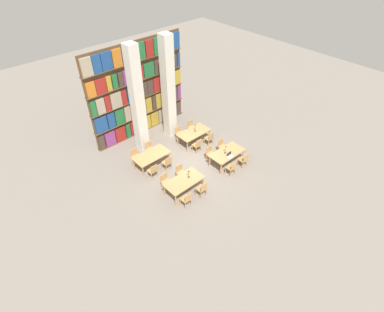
{
  "coord_description": "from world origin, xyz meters",
  "views": [
    {
      "loc": [
        -8.12,
        -9.1,
        10.72
      ],
      "look_at": [
        0.0,
        -0.13,
        0.66
      ],
      "focal_mm": 28.0,
      "sensor_mm": 36.0,
      "label": 1
    }
  ],
  "objects_px": {
    "chair_6": "(244,159)",
    "reading_table_2": "(151,156)",
    "reading_table_0": "(184,182)",
    "desk_lamp_1": "(226,148)",
    "laptop": "(230,155)",
    "chair_10": "(167,162)",
    "reading_table_1": "(227,154)",
    "chair_14": "(210,138)",
    "pillar_left": "(137,101)",
    "chair_5": "(210,153)",
    "desk_lamp_2": "(195,127)",
    "chair_7": "(222,146)",
    "chair_8": "(153,170)",
    "chair_0": "(187,199)",
    "chair_13": "(179,133)",
    "chair_3": "(181,172)",
    "chair_11": "(150,149)",
    "chair_15": "(191,127)",
    "chair_9": "(135,156)",
    "pillar_center": "(168,89)",
    "desk_lamp_0": "(189,173)",
    "chair_12": "(197,145)",
    "chair_2": "(202,189)",
    "chair_1": "(165,181)",
    "chair_4": "(232,167)"
  },
  "relations": [
    {
      "from": "chair_13",
      "to": "chair_11",
      "type": "bearing_deg",
      "value": 1.29
    },
    {
      "from": "chair_0",
      "to": "chair_14",
      "type": "xyz_separation_m",
      "value": [
        4.09,
        2.65,
        0.0
      ]
    },
    {
      "from": "chair_6",
      "to": "chair_12",
      "type": "distance_m",
      "value": 2.75
    },
    {
      "from": "chair_0",
      "to": "chair_13",
      "type": "relative_size",
      "value": 1.0
    },
    {
      "from": "reading_table_2",
      "to": "reading_table_0",
      "type": "bearing_deg",
      "value": -89.8
    },
    {
      "from": "pillar_left",
      "to": "chair_11",
      "type": "height_order",
      "value": "pillar_left"
    },
    {
      "from": "chair_7",
      "to": "chair_8",
      "type": "bearing_deg",
      "value": -13.23
    },
    {
      "from": "reading_table_1",
      "to": "chair_14",
      "type": "relative_size",
      "value": 2.2
    },
    {
      "from": "chair_2",
      "to": "chair_7",
      "type": "xyz_separation_m",
      "value": [
        3.12,
        1.64,
        0.0
      ]
    },
    {
      "from": "chair_1",
      "to": "chair_4",
      "type": "xyz_separation_m",
      "value": [
        3.14,
        -1.5,
        0.0
      ]
    },
    {
      "from": "desk_lamp_1",
      "to": "chair_6",
      "type": "bearing_deg",
      "value": -54.39
    },
    {
      "from": "chair_0",
      "to": "chair_9",
      "type": "bearing_deg",
      "value": 90.01
    },
    {
      "from": "chair_8",
      "to": "chair_9",
      "type": "height_order",
      "value": "same"
    },
    {
      "from": "desk_lamp_2",
      "to": "laptop",
      "type": "bearing_deg",
      "value": -93.62
    },
    {
      "from": "pillar_left",
      "to": "chair_5",
      "type": "xyz_separation_m",
      "value": [
        2.08,
        -3.41,
        -2.53
      ]
    },
    {
      "from": "reading_table_1",
      "to": "chair_15",
      "type": "distance_m",
      "value": 3.4
    },
    {
      "from": "chair_7",
      "to": "desk_lamp_2",
      "type": "bearing_deg",
      "value": -77.08
    },
    {
      "from": "chair_5",
      "to": "chair_11",
      "type": "bearing_deg",
      "value": -48.95
    },
    {
      "from": "reading_table_2",
      "to": "chair_5",
      "type": "bearing_deg",
      "value": -33.53
    },
    {
      "from": "laptop",
      "to": "chair_12",
      "type": "height_order",
      "value": "laptop"
    },
    {
      "from": "chair_6",
      "to": "reading_table_2",
      "type": "height_order",
      "value": "chair_6"
    },
    {
      "from": "chair_13",
      "to": "desk_lamp_2",
      "type": "distance_m",
      "value": 1.13
    },
    {
      "from": "reading_table_1",
      "to": "chair_13",
      "type": "bearing_deg",
      "value": 98.14
    },
    {
      "from": "desk_lamp_0",
      "to": "chair_6",
      "type": "height_order",
      "value": "desk_lamp_0"
    },
    {
      "from": "laptop",
      "to": "reading_table_2",
      "type": "height_order",
      "value": "laptop"
    },
    {
      "from": "chair_11",
      "to": "reading_table_1",
      "type": "bearing_deg",
      "value": 128.87
    },
    {
      "from": "laptop",
      "to": "chair_10",
      "type": "relative_size",
      "value": 0.37
    },
    {
      "from": "chair_14",
      "to": "pillar_center",
      "type": "bearing_deg",
      "value": 112.12
    },
    {
      "from": "desk_lamp_0",
      "to": "chair_13",
      "type": "xyz_separation_m",
      "value": [
        2.29,
        3.41,
        -0.56
      ]
    },
    {
      "from": "reading_table_2",
      "to": "chair_11",
      "type": "xyz_separation_m",
      "value": [
        0.43,
        0.78,
        -0.19
      ]
    },
    {
      "from": "chair_6",
      "to": "chair_10",
      "type": "relative_size",
      "value": 1.0
    },
    {
      "from": "chair_0",
      "to": "laptop",
      "type": "distance_m",
      "value": 3.55
    },
    {
      "from": "chair_3",
      "to": "desk_lamp_1",
      "type": "relative_size",
      "value": 1.74
    },
    {
      "from": "chair_15",
      "to": "laptop",
      "type": "bearing_deg",
      "value": 80.83
    },
    {
      "from": "pillar_center",
      "to": "reading_table_1",
      "type": "relative_size",
      "value": 3.16
    },
    {
      "from": "pillar_left",
      "to": "desk_lamp_1",
      "type": "height_order",
      "value": "pillar_left"
    },
    {
      "from": "chair_8",
      "to": "chair_7",
      "type": "bearing_deg",
      "value": -13.23
    },
    {
      "from": "laptop",
      "to": "desk_lamp_2",
      "type": "bearing_deg",
      "value": 86.38
    },
    {
      "from": "desk_lamp_1",
      "to": "chair_7",
      "type": "bearing_deg",
      "value": 51.85
    },
    {
      "from": "pillar_left",
      "to": "chair_8",
      "type": "distance_m",
      "value": 3.68
    },
    {
      "from": "desk_lamp_1",
      "to": "laptop",
      "type": "distance_m",
      "value": 0.45
    },
    {
      "from": "laptop",
      "to": "chair_14",
      "type": "xyz_separation_m",
      "value": [
        0.59,
        2.1,
        -0.3
      ]
    },
    {
      "from": "chair_12",
      "to": "chair_10",
      "type": "bearing_deg",
      "value": -178.71
    },
    {
      "from": "chair_8",
      "to": "chair_9",
      "type": "distance_m",
      "value": 1.57
    },
    {
      "from": "chair_4",
      "to": "chair_10",
      "type": "distance_m",
      "value": 3.36
    },
    {
      "from": "reading_table_0",
      "to": "chair_2",
      "type": "distance_m",
      "value": 0.93
    },
    {
      "from": "chair_9",
      "to": "reading_table_1",
      "type": "bearing_deg",
      "value": 137.44
    },
    {
      "from": "chair_6",
      "to": "pillar_left",
      "type": "bearing_deg",
      "value": 121.33
    },
    {
      "from": "reading_table_0",
      "to": "chair_14",
      "type": "relative_size",
      "value": 2.2
    },
    {
      "from": "reading_table_2",
      "to": "chair_10",
      "type": "height_order",
      "value": "chair_10"
    }
  ]
}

